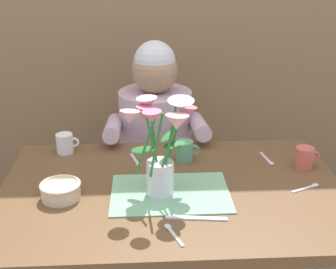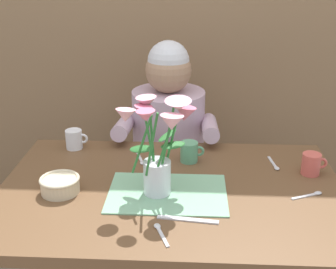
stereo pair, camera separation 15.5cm
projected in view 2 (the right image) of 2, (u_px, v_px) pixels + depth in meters
name	position (u px, v px, depth m)	size (l,w,h in m)	color
wood_panel_backdrop	(181.00, 3.00, 2.35)	(4.00, 0.10, 2.50)	brown
dining_table	(171.00, 212.00, 1.61)	(1.20, 0.80, 0.74)	brown
seated_person	(168.00, 158.00, 2.21)	(0.45, 0.47, 1.14)	#4C4C56
striped_placemat	(167.00, 193.00, 1.54)	(0.40, 0.28, 0.01)	#7AB289
flower_vase	(159.00, 141.00, 1.47)	(0.28, 0.24, 0.34)	silver
ceramic_bowl	(60.00, 184.00, 1.54)	(0.14, 0.14, 0.06)	beige
dinner_knife	(188.00, 220.00, 1.39)	(0.19, 0.02, 0.01)	silver
coffee_cup	(190.00, 152.00, 1.76)	(0.09, 0.07, 0.08)	#569970
ceramic_mug	(74.00, 139.00, 1.87)	(0.09, 0.07, 0.08)	silver
tea_cup	(311.00, 164.00, 1.66)	(0.09, 0.07, 0.08)	#CC564C
spoon_0	(312.00, 195.00, 1.53)	(0.11, 0.06, 0.01)	silver
spoon_1	(160.00, 231.00, 1.33)	(0.06, 0.12, 0.01)	silver
spoon_2	(141.00, 160.00, 1.77)	(0.05, 0.12, 0.01)	silver
spoon_3	(275.00, 165.00, 1.73)	(0.03, 0.12, 0.01)	silver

